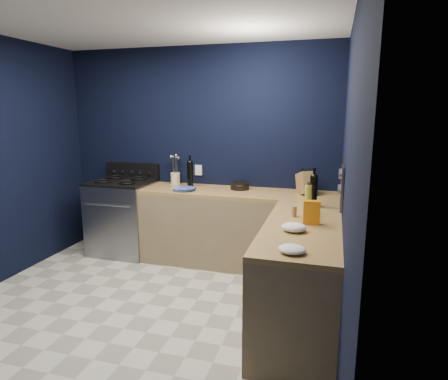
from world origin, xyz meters
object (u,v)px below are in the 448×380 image
(gas_range, at_px, (123,218))
(utensil_crock, at_px, (175,178))
(plate_stack, at_px, (184,189))
(knife_block, at_px, (305,183))
(crouton_bag, at_px, (312,212))

(gas_range, relative_size, utensil_crock, 6.17)
(gas_range, relative_size, plate_stack, 3.53)
(knife_block, bearing_deg, crouton_bag, -110.04)
(gas_range, bearing_deg, plate_stack, -7.20)
(utensil_crock, bearing_deg, gas_range, -160.72)
(gas_range, height_order, knife_block, knife_block)
(utensil_crock, xyz_separation_m, knife_block, (1.64, -0.15, 0.05))
(plate_stack, relative_size, crouton_bag, 1.30)
(gas_range, height_order, utensil_crock, utensil_crock)
(utensil_crock, height_order, crouton_bag, crouton_bag)
(plate_stack, height_order, crouton_bag, crouton_bag)
(plate_stack, relative_size, utensil_crock, 1.75)
(gas_range, xyz_separation_m, crouton_bag, (2.43, -1.10, 0.54))
(knife_block, bearing_deg, utensil_crock, 147.75)
(utensil_crock, bearing_deg, plate_stack, -53.17)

